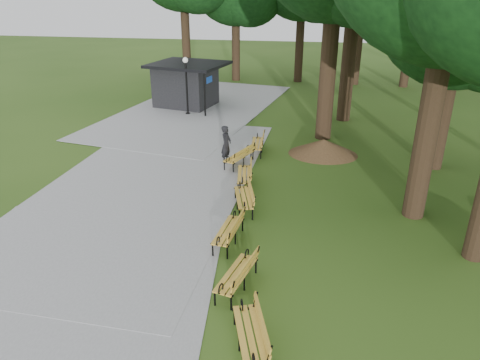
% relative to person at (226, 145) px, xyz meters
% --- Properties ---
extents(ground, '(100.00, 100.00, 0.00)m').
position_rel_person_xyz_m(ground, '(1.20, -5.47, -0.84)').
color(ground, '#2E5016').
rests_on(ground, ground).
extents(path, '(12.00, 38.00, 0.06)m').
position_rel_person_xyz_m(path, '(-2.80, -2.47, -0.81)').
color(path, '#949497').
rests_on(path, ground).
extents(person, '(0.51, 0.68, 1.69)m').
position_rel_person_xyz_m(person, '(0.00, 0.00, 0.00)').
color(person, black).
rests_on(person, ground).
extents(kiosk, '(5.06, 4.63, 2.73)m').
position_rel_person_xyz_m(kiosk, '(-4.48, 9.30, 0.52)').
color(kiosk, black).
rests_on(kiosk, ground).
extents(lamp_post, '(0.32, 0.32, 3.35)m').
position_rel_person_xyz_m(lamp_post, '(-3.83, 7.30, 1.55)').
color(lamp_post, black).
rests_on(lamp_post, ground).
extents(dirt_mound, '(2.65, 2.65, 0.72)m').
position_rel_person_xyz_m(dirt_mound, '(4.18, 1.80, -0.48)').
color(dirt_mound, '#47301C').
rests_on(dirt_mound, ground).
extents(bench_0, '(1.18, 2.00, 0.88)m').
position_rel_person_xyz_m(bench_0, '(2.64, -10.64, -0.40)').
color(bench_0, gold).
rests_on(bench_0, ground).
extents(bench_1, '(1.06, 2.00, 0.88)m').
position_rel_person_xyz_m(bench_1, '(1.99, -8.60, -0.40)').
color(bench_1, gold).
rests_on(bench_1, ground).
extents(bench_2, '(0.83, 1.96, 0.88)m').
position_rel_person_xyz_m(bench_2, '(1.36, -6.48, -0.40)').
color(bench_2, gold).
rests_on(bench_2, ground).
extents(bench_3, '(1.11, 2.00, 0.88)m').
position_rel_person_xyz_m(bench_3, '(1.45, -4.19, -0.40)').
color(bench_3, gold).
rests_on(bench_3, ground).
extents(bench_4, '(0.91, 1.97, 0.88)m').
position_rel_person_xyz_m(bench_4, '(1.15, -2.17, -0.40)').
color(bench_4, gold).
rests_on(bench_4, ground).
extents(bench_5, '(1.30, 2.00, 0.88)m').
position_rel_person_xyz_m(bench_5, '(0.60, -0.24, -0.40)').
color(bench_5, gold).
rests_on(bench_5, ground).
extents(bench_6, '(0.77, 1.94, 0.88)m').
position_rel_person_xyz_m(bench_6, '(1.15, 1.51, -0.40)').
color(bench_6, gold).
rests_on(bench_6, ground).
extents(lawn_tree_1, '(6.44, 6.44, 9.83)m').
position_rel_person_xyz_m(lawn_tree_1, '(8.87, 0.97, 5.74)').
color(lawn_tree_1, black).
rests_on(lawn_tree_1, ground).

